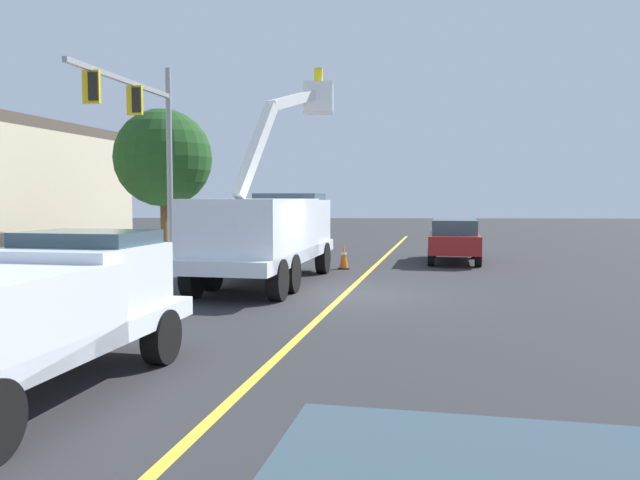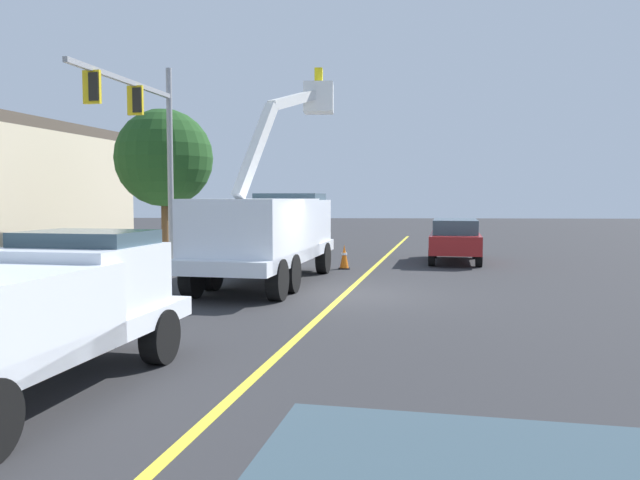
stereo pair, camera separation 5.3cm
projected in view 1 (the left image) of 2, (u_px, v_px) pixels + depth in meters
ground at (344, 295)px, 16.26m from camera, size 120.00×120.00×0.00m
sidewalk_far_side at (43, 283)px, 18.07m from camera, size 59.81×13.13×0.12m
lane_centre_stripe at (344, 294)px, 16.26m from camera, size 49.38×8.14×0.01m
utility_bucket_truck at (269, 230)px, 18.33m from camera, size 8.49×3.82×6.52m
service_pickup_truck at (23, 312)px, 7.79m from camera, size 5.86×2.97×2.06m
passing_minivan at (454, 237)px, 24.50m from camera, size 5.04×2.64×1.69m
traffic_cone_mid_front at (344, 257)px, 22.06m from camera, size 0.40×0.40×0.88m
traffic_signal_mast at (145, 128)px, 21.90m from camera, size 6.61×1.24×7.50m
street_tree_right at (163, 158)px, 26.72m from camera, size 4.22×4.22×6.37m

